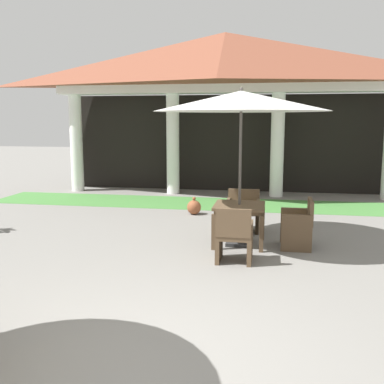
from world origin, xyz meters
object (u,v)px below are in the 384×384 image
Objects in this scene: patio_table_near_foreground at (239,210)px; patio_chair_near_foreground_south at (234,237)px; patio_umbrella_near_foreground at (241,102)px; terracotta_urn at (194,207)px; patio_chair_near_foreground_east at (298,225)px; patio_chair_near_foreground_north at (243,211)px.

patio_chair_near_foreground_south is at bearing -90.10° from patio_table_near_foreground.
patio_chair_near_foreground_south is (-0.00, -1.00, -2.05)m from patio_umbrella_near_foreground.
patio_table_near_foreground reaches higher than terracotta_urn.
patio_chair_near_foreground_east is (1.00, -0.00, -2.06)m from patio_umbrella_near_foreground.
patio_umbrella_near_foreground is at bearing 90.00° from patio_chair_near_foreground_north.
patio_chair_near_foreground_south reaches higher than patio_chair_near_foreground_east.
patio_chair_near_foreground_south is 3.57m from terracotta_urn.
patio_chair_near_foreground_north is 2.00m from patio_chair_near_foreground_south.
terracotta_urn is at bearing 117.06° from patio_table_near_foreground.
patio_chair_near_foreground_south reaches higher than patio_chair_near_foreground_north.
patio_chair_near_foreground_north is at bearing 90.00° from patio_chair_near_foreground_south.
patio_chair_near_foreground_east reaches higher than terracotta_urn.
terracotta_urn is at bearing 117.06° from patio_umbrella_near_foreground.
patio_chair_near_foreground_south is at bearing -70.30° from terracotta_urn.
patio_chair_near_foreground_north is at bearing 89.90° from patio_umbrella_near_foreground.
patio_umbrella_near_foreground reaches higher than terracotta_urn.
patio_table_near_foreground is 1.08× the size of patio_chair_near_foreground_north.
patio_table_near_foreground is 0.99× the size of patio_chair_near_foreground_south.
patio_chair_near_foreground_south is at bearing -90.10° from patio_umbrella_near_foreground.
patio_chair_near_foreground_east reaches higher than patio_table_near_foreground.
patio_chair_near_foreground_east is 1.41m from patio_chair_near_foreground_south.
terracotta_urn is at bearing -48.30° from patio_chair_near_foreground_north.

